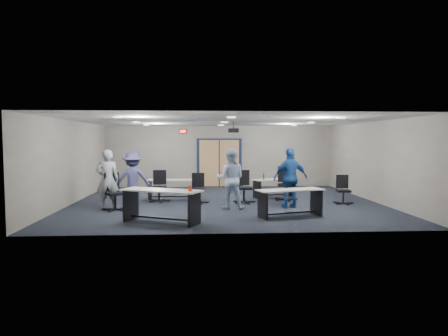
{
  "coord_description": "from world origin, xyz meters",
  "views": [
    {
      "loc": [
        -0.83,
        -13.2,
        2.07
      ],
      "look_at": [
        -0.07,
        -0.3,
        1.16
      ],
      "focal_mm": 32.0,
      "sensor_mm": 36.0,
      "label": 1
    }
  ],
  "objects": [
    {
      "name": "chair_loose_right",
      "position": [
        3.79,
        -0.63,
        0.47
      ],
      "size": [
        0.65,
        0.65,
        0.94
      ],
      "primitive_type": null,
      "rotation": [
        0.0,
        0.0,
        -0.1
      ],
      "color": "black",
      "rests_on": "floor"
    },
    {
      "name": "front_wall",
      "position": [
        0.0,
        -4.5,
        1.35
      ],
      "size": [
        10.0,
        0.04,
        2.7
      ],
      "primitive_type": "cube",
      "color": "gray",
      "rests_on": "floor"
    },
    {
      "name": "chair_back_a",
      "position": [
        -2.22,
        0.21,
        0.53
      ],
      "size": [
        0.67,
        0.67,
        1.06
      ],
      "primitive_type": null,
      "rotation": [
        0.0,
        0.0,
        -0.01
      ],
      "color": "black",
      "rests_on": "floor"
    },
    {
      "name": "chair_loose_left",
      "position": [
        -3.34,
        -1.39,
        0.55
      ],
      "size": [
        0.97,
        0.97,
        1.1
      ],
      "primitive_type": null,
      "rotation": [
        0.0,
        0.0,
        0.62
      ],
      "color": "black",
      "rests_on": "floor"
    },
    {
      "name": "right_wall",
      "position": [
        5.0,
        0.0,
        1.35
      ],
      "size": [
        0.04,
        9.0,
        2.7
      ],
      "primitive_type": "cube",
      "color": "gray",
      "rests_on": "floor"
    },
    {
      "name": "chair_back_b",
      "position": [
        -0.92,
        -0.23,
        0.49
      ],
      "size": [
        0.63,
        0.63,
        0.99
      ],
      "primitive_type": null,
      "rotation": [
        0.0,
        0.0,
        -0.01
      ],
      "color": "black",
      "rests_on": "floor"
    },
    {
      "name": "back_wall",
      "position": [
        0.0,
        4.5,
        1.35
      ],
      "size": [
        10.0,
        0.04,
        2.7
      ],
      "primitive_type": "cube",
      "color": "gray",
      "rests_on": "floor"
    },
    {
      "name": "floor",
      "position": [
        0.0,
        0.0,
        0.0
      ],
      "size": [
        10.0,
        10.0,
        0.0
      ],
      "primitive_type": "plane",
      "color": "black",
      "rests_on": "ground"
    },
    {
      "name": "ceiling_projector",
      "position": [
        0.3,
        0.5,
        2.4
      ],
      "size": [
        0.35,
        0.32,
        0.37
      ],
      "color": "black",
      "rests_on": "ceiling"
    },
    {
      "name": "person_back",
      "position": [
        -2.96,
        -0.58,
        0.85
      ],
      "size": [
        1.2,
        0.83,
        1.7
      ],
      "primitive_type": "imported",
      "rotation": [
        0.0,
        0.0,
        3.34
      ],
      "color": "#3E3F6F",
      "rests_on": "floor"
    },
    {
      "name": "ceiling_can_lights",
      "position": [
        0.0,
        0.25,
        2.67
      ],
      "size": [
        6.24,
        5.74,
        0.02
      ],
      "primitive_type": null,
      "color": "white",
      "rests_on": "ceiling"
    },
    {
      "name": "table_back_left",
      "position": [
        -1.84,
        0.75,
        0.47
      ],
      "size": [
        1.74,
        0.66,
        0.69
      ],
      "rotation": [
        0.0,
        0.0,
        -0.05
      ],
      "color": "#B4B1AA",
      "rests_on": "floor"
    },
    {
      "name": "left_wall",
      "position": [
        -5.0,
        0.0,
        1.35
      ],
      "size": [
        0.04,
        9.0,
        2.7
      ],
      "primitive_type": "cube",
      "color": "gray",
      "rests_on": "floor"
    },
    {
      "name": "double_door",
      "position": [
        0.0,
        4.46,
        1.05
      ],
      "size": [
        2.0,
        0.07,
        2.2
      ],
      "color": "#101D31",
      "rests_on": "back_wall"
    },
    {
      "name": "table_front_right",
      "position": [
        1.59,
        -2.63,
        0.51
      ],
      "size": [
        1.93,
        1.09,
        0.74
      ],
      "rotation": [
        0.0,
        0.0,
        0.28
      ],
      "color": "#B4B1AA",
      "rests_on": "floor"
    },
    {
      "name": "table_back_right",
      "position": [
        1.83,
        1.02,
        0.46
      ],
      "size": [
        1.73,
        1.14,
        0.91
      ],
      "rotation": [
        0.0,
        0.0,
        0.39
      ],
      "color": "#B4B1AA",
      "rests_on": "floor"
    },
    {
      "name": "chair_back_c",
      "position": [
        0.59,
        -0.24,
        0.54
      ],
      "size": [
        0.73,
        0.73,
        1.08
      ],
      "primitive_type": null,
      "rotation": [
        0.0,
        0.0,
        0.08
      ],
      "color": "black",
      "rests_on": "floor"
    },
    {
      "name": "exit_sign",
      "position": [
        -1.6,
        4.44,
        2.45
      ],
      "size": [
        0.32,
        0.07,
        0.18
      ],
      "color": "black",
      "rests_on": "back_wall"
    },
    {
      "name": "chair_back_d",
      "position": [
        2.08,
        0.28,
        0.58
      ],
      "size": [
        0.82,
        0.82,
        1.16
      ],
      "primitive_type": null,
      "rotation": [
        0.0,
        0.0,
        -0.14
      ],
      "color": "black",
      "rests_on": "floor"
    },
    {
      "name": "table_front_left",
      "position": [
        -1.8,
        -3.23,
        0.57
      ],
      "size": [
        2.15,
        1.48,
        0.97
      ],
      "rotation": [
        0.0,
        0.0,
        -0.43
      ],
      "color": "#B4B1AA",
      "rests_on": "floor"
    },
    {
      "name": "person_lightblue",
      "position": [
        0.06,
        -1.31,
        0.91
      ],
      "size": [
        0.96,
        0.79,
        1.82
      ],
      "primitive_type": "imported",
      "rotation": [
        0.0,
        0.0,
        3.02
      ],
      "color": "#A9C0DF",
      "rests_on": "floor"
    },
    {
      "name": "person_navy",
      "position": [
        1.91,
        -1.25,
        0.91
      ],
      "size": [
        1.13,
        0.6,
        1.83
      ],
      "primitive_type": "imported",
      "rotation": [
        0.0,
        0.0,
        3.29
      ],
      "color": "navy",
      "rests_on": "floor"
    },
    {
      "name": "person_gray",
      "position": [
        -3.59,
        -1.23,
        0.9
      ],
      "size": [
        0.72,
        0.54,
        1.79
      ],
      "primitive_type": "imported",
      "rotation": [
        0.0,
        0.0,
        3.33
      ],
      "color": "#8F979C",
      "rests_on": "floor"
    },
    {
      "name": "ceiling",
      "position": [
        0.0,
        0.0,
        2.7
      ],
      "size": [
        10.0,
        9.0,
        0.04
      ],
      "primitive_type": "cube",
      "color": "white",
      "rests_on": "back_wall"
    }
  ]
}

